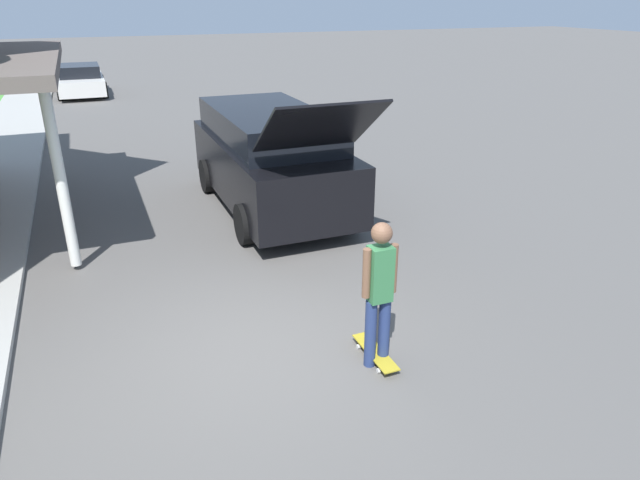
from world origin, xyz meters
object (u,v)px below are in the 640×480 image
at_px(suv_parked, 271,157).
at_px(car_down_street, 81,81).
at_px(skateboard, 375,352).
at_px(skateboarder, 379,289).

xyz_separation_m(suv_parked, car_down_street, (-3.14, 16.36, -0.43)).
bearing_deg(car_down_street, skateboard, -82.95).
relative_size(skateboarder, skateboard, 2.08).
bearing_deg(skateboarder, car_down_street, 96.95).
relative_size(car_down_street, skateboarder, 2.38).
xyz_separation_m(car_down_street, skateboard, (2.68, -21.68, -0.51)).
height_order(skateboarder, skateboard, skateboarder).
bearing_deg(suv_parked, car_down_street, 100.87).
height_order(car_down_street, skateboarder, skateboarder).
height_order(suv_parked, skateboard, suv_parked).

